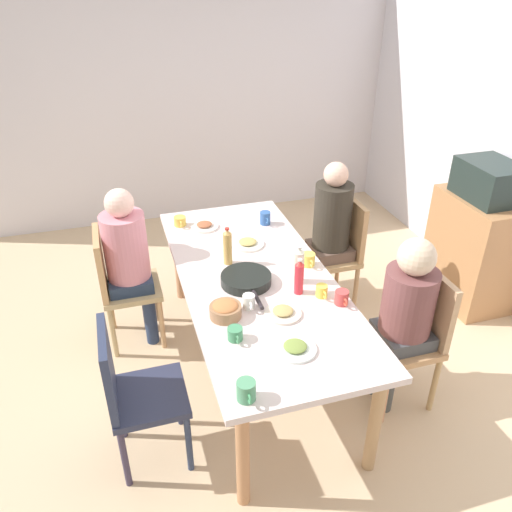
{
  "coord_description": "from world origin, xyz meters",
  "views": [
    {
      "loc": [
        2.61,
        -0.78,
        2.48
      ],
      "look_at": [
        0.0,
        0.0,
        0.88
      ],
      "focal_mm": 35.9,
      "sensor_mm": 36.0,
      "label": 1
    }
  ],
  "objects_px": {
    "plate_1": "(283,312)",
    "cup_4": "(235,334)",
    "cup_0": "(342,298)",
    "bottle_2": "(228,247)",
    "cup_3": "(249,302)",
    "chair_0": "(132,390)",
    "cup_2": "(265,218)",
    "bottle_0": "(299,277)",
    "person_2": "(330,226)",
    "cup_1": "(246,391)",
    "bowl_0": "(225,310)",
    "chair_1": "(414,332)",
    "person_1": "(406,308)",
    "microwave": "(490,181)",
    "cup_6": "(180,221)",
    "chair_2": "(339,248)",
    "chair_3": "(119,282)",
    "plate_2": "(295,348)",
    "plate_3": "(248,243)",
    "plate_0": "(204,226)",
    "bottle_1": "(299,265)",
    "side_cabinet": "(473,250)",
    "dining_table": "(256,286)",
    "serving_pan": "(246,279)",
    "cup_7": "(322,291)",
    "cup_5": "(308,260)"
  },
  "relations": [
    {
      "from": "cup_4",
      "to": "cup_2",
      "type": "bearing_deg",
      "value": 155.78
    },
    {
      "from": "chair_3",
      "to": "bottle_1",
      "type": "height_order",
      "value": "bottle_1"
    },
    {
      "from": "dining_table",
      "to": "chair_2",
      "type": "height_order",
      "value": "chair_2"
    },
    {
      "from": "bowl_0",
      "to": "cup_0",
      "type": "bearing_deg",
      "value": 83.55
    },
    {
      "from": "plate_1",
      "to": "plate_3",
      "type": "distance_m",
      "value": 0.84
    },
    {
      "from": "person_1",
      "to": "bowl_0",
      "type": "height_order",
      "value": "person_1"
    },
    {
      "from": "bottle_0",
      "to": "cup_6",
      "type": "bearing_deg",
      "value": -153.93
    },
    {
      "from": "cup_0",
      "to": "bottle_2",
      "type": "distance_m",
      "value": 0.83
    },
    {
      "from": "plate_1",
      "to": "cup_7",
      "type": "bearing_deg",
      "value": 110.25
    },
    {
      "from": "plate_1",
      "to": "cup_3",
      "type": "bearing_deg",
      "value": -124.73
    },
    {
      "from": "bottle_1",
      "to": "person_1",
      "type": "bearing_deg",
      "value": 51.68
    },
    {
      "from": "person_2",
      "to": "cup_1",
      "type": "height_order",
      "value": "person_2"
    },
    {
      "from": "cup_3",
      "to": "bottle_0",
      "type": "distance_m",
      "value": 0.34
    },
    {
      "from": "chair_3",
      "to": "bowl_0",
      "type": "relative_size",
      "value": 4.98
    },
    {
      "from": "cup_1",
      "to": "cup_4",
      "type": "distance_m",
      "value": 0.43
    },
    {
      "from": "cup_6",
      "to": "bowl_0",
      "type": "bearing_deg",
      "value": 2.81
    },
    {
      "from": "cup_3",
      "to": "serving_pan",
      "type": "bearing_deg",
      "value": 167.59
    },
    {
      "from": "chair_3",
      "to": "plate_2",
      "type": "distance_m",
      "value": 1.54
    },
    {
      "from": "cup_1",
      "to": "chair_2",
      "type": "bearing_deg",
      "value": 142.15
    },
    {
      "from": "plate_1",
      "to": "bottle_0",
      "type": "xyz_separation_m",
      "value": [
        -0.18,
        0.16,
        0.1
      ]
    },
    {
      "from": "cup_6",
      "to": "chair_2",
      "type": "bearing_deg",
      "value": 75.52
    },
    {
      "from": "person_1",
      "to": "cup_2",
      "type": "height_order",
      "value": "person_1"
    },
    {
      "from": "cup_6",
      "to": "bottle_2",
      "type": "height_order",
      "value": "bottle_2"
    },
    {
      "from": "bottle_0",
      "to": "bottle_1",
      "type": "xyz_separation_m",
      "value": [
        -0.11,
        0.04,
        0.01
      ]
    },
    {
      "from": "plate_1",
      "to": "cup_4",
      "type": "relative_size",
      "value": 1.79
    },
    {
      "from": "bottle_1",
      "to": "cup_0",
      "type": "bearing_deg",
      "value": 28.33
    },
    {
      "from": "cup_4",
      "to": "cup_6",
      "type": "height_order",
      "value": "same"
    },
    {
      "from": "plate_0",
      "to": "bottle_1",
      "type": "height_order",
      "value": "bottle_1"
    },
    {
      "from": "chair_0",
      "to": "cup_1",
      "type": "relative_size",
      "value": 7.15
    },
    {
      "from": "plate_1",
      "to": "bottle_0",
      "type": "distance_m",
      "value": 0.26
    },
    {
      "from": "plate_2",
      "to": "microwave",
      "type": "bearing_deg",
      "value": 118.28
    },
    {
      "from": "cup_2",
      "to": "chair_0",
      "type": "bearing_deg",
      "value": -42.41
    },
    {
      "from": "chair_1",
      "to": "bottle_2",
      "type": "xyz_separation_m",
      "value": [
        -0.75,
        -0.97,
        0.35
      ]
    },
    {
      "from": "chair_0",
      "to": "chair_1",
      "type": "xyz_separation_m",
      "value": [
        0.0,
        1.69,
        0.0
      ]
    },
    {
      "from": "chair_0",
      "to": "cup_2",
      "type": "height_order",
      "value": "chair_0"
    },
    {
      "from": "bowl_0",
      "to": "bottle_1",
      "type": "height_order",
      "value": "bottle_1"
    },
    {
      "from": "chair_1",
      "to": "microwave",
      "type": "relative_size",
      "value": 1.88
    },
    {
      "from": "plate_1",
      "to": "cup_5",
      "type": "distance_m",
      "value": 0.57
    },
    {
      "from": "chair_1",
      "to": "cup_6",
      "type": "height_order",
      "value": "chair_1"
    },
    {
      "from": "bottle_1",
      "to": "side_cabinet",
      "type": "xyz_separation_m",
      "value": [
        -0.44,
        1.68,
        -0.4
      ]
    },
    {
      "from": "chair_1",
      "to": "bottle_0",
      "type": "distance_m",
      "value": 0.79
    },
    {
      "from": "bottle_0",
      "to": "plate_1",
      "type": "bearing_deg",
      "value": -41.94
    },
    {
      "from": "bottle_0",
      "to": "plate_0",
      "type": "bearing_deg",
      "value": -160.02
    },
    {
      "from": "plate_1",
      "to": "cup_6",
      "type": "xyz_separation_m",
      "value": [
        -1.27,
        -0.37,
        0.02
      ]
    },
    {
      "from": "cup_0",
      "to": "cup_1",
      "type": "height_order",
      "value": "cup_1"
    },
    {
      "from": "serving_pan",
      "to": "cup_7",
      "type": "xyz_separation_m",
      "value": [
        0.26,
        0.39,
        0.01
      ]
    },
    {
      "from": "person_1",
      "to": "person_2",
      "type": "height_order",
      "value": "person_2"
    },
    {
      "from": "cup_1",
      "to": "side_cabinet",
      "type": "distance_m",
      "value": 2.62
    },
    {
      "from": "plate_1",
      "to": "person_1",
      "type": "bearing_deg",
      "value": 80.87
    },
    {
      "from": "bowl_0",
      "to": "cup_0",
      "type": "xyz_separation_m",
      "value": [
        0.08,
        0.67,
        -0.0
      ]
    }
  ]
}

